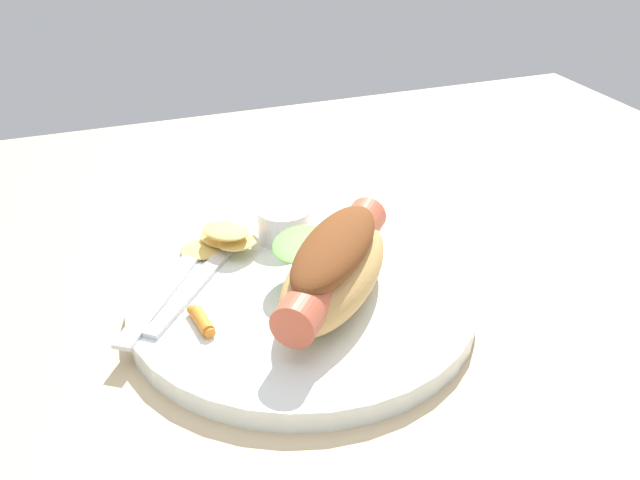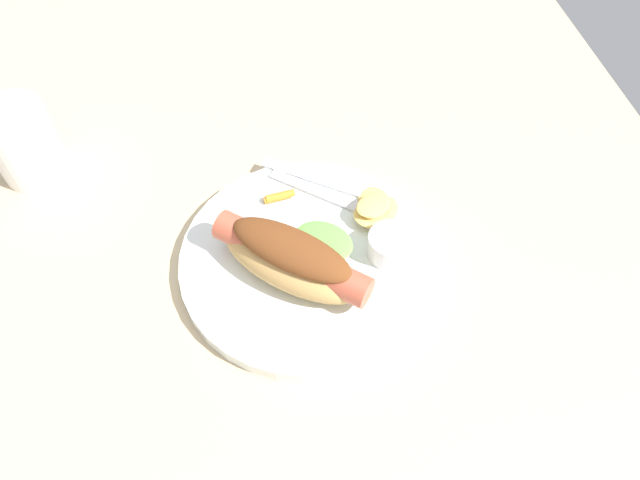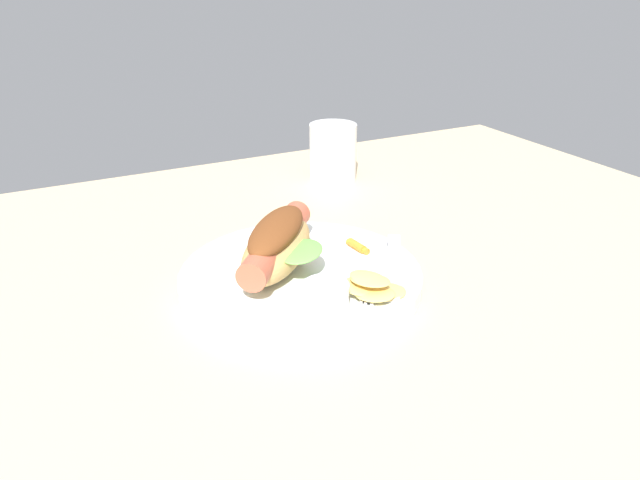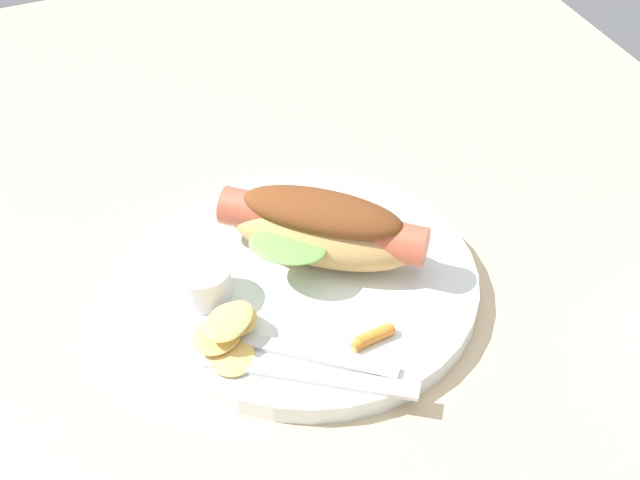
{
  "view_description": "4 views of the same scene",
  "coord_description": "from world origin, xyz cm",
  "px_view_note": "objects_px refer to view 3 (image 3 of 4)",
  "views": [
    {
      "loc": [
        -10.45,
        -42.18,
        31.46
      ],
      "look_at": [
        5.59,
        0.91,
        5.24
      ],
      "focal_mm": 39.98,
      "sensor_mm": 36.0,
      "label": 1
    },
    {
      "loc": [
        38.14,
        -5.32,
        52.85
      ],
      "look_at": [
        5.12,
        1.14,
        5.9
      ],
      "focal_mm": 34.13,
      "sensor_mm": 36.0,
      "label": 2
    },
    {
      "loc": [
        27.13,
        50.53,
        31.53
      ],
      "look_at": [
        2.15,
        1.35,
        5.41
      ],
      "focal_mm": 32.96,
      "sensor_mm": 36.0,
      "label": 3
    },
    {
      "loc": [
        -44.54,
        19.5,
        52.19
      ],
      "look_at": [
        2.7,
        -0.29,
        6.14
      ],
      "focal_mm": 52.61,
      "sensor_mm": 36.0,
      "label": 4
    }
  ],
  "objects_px": {
    "sauce_ramekin": "(326,297)",
    "chips_pile": "(372,286)",
    "hot_dog": "(277,244)",
    "carrot_garnish": "(357,246)",
    "knife": "(393,265)",
    "plate": "(300,276)",
    "fork": "(375,269)",
    "drinking_cup": "(333,152)"
  },
  "relations": [
    {
      "from": "knife",
      "to": "carrot_garnish",
      "type": "xyz_separation_m",
      "value": [
        0.01,
        -0.05,
        0.0
      ]
    },
    {
      "from": "fork",
      "to": "chips_pile",
      "type": "bearing_deg",
      "value": 3.63
    },
    {
      "from": "hot_dog",
      "to": "chips_pile",
      "type": "bearing_deg",
      "value": 71.75
    },
    {
      "from": "fork",
      "to": "carrot_garnish",
      "type": "distance_m",
      "value": 0.05
    },
    {
      "from": "sauce_ramekin",
      "to": "hot_dog",
      "type": "bearing_deg",
      "value": -86.34
    },
    {
      "from": "hot_dog",
      "to": "carrot_garnish",
      "type": "bearing_deg",
      "value": 130.31
    },
    {
      "from": "drinking_cup",
      "to": "carrot_garnish",
      "type": "bearing_deg",
      "value": 67.5
    },
    {
      "from": "plate",
      "to": "sauce_ramekin",
      "type": "relative_size",
      "value": 5.86
    },
    {
      "from": "drinking_cup",
      "to": "sauce_ramekin",
      "type": "bearing_deg",
      "value": 61.02
    },
    {
      "from": "carrot_garnish",
      "to": "fork",
      "type": "bearing_deg",
      "value": 81.36
    },
    {
      "from": "plate",
      "to": "drinking_cup",
      "type": "xyz_separation_m",
      "value": [
        -0.19,
        -0.28,
        0.04
      ]
    },
    {
      "from": "sauce_ramekin",
      "to": "fork",
      "type": "distance_m",
      "value": 0.1
    },
    {
      "from": "fork",
      "to": "drinking_cup",
      "type": "relative_size",
      "value": 1.38
    },
    {
      "from": "hot_dog",
      "to": "knife",
      "type": "distance_m",
      "value": 0.13
    },
    {
      "from": "sauce_ramekin",
      "to": "fork",
      "type": "xyz_separation_m",
      "value": [
        -0.08,
        -0.05,
        -0.01
      ]
    },
    {
      "from": "hot_dog",
      "to": "knife",
      "type": "height_order",
      "value": "hot_dog"
    },
    {
      "from": "knife",
      "to": "chips_pile",
      "type": "height_order",
      "value": "chips_pile"
    },
    {
      "from": "fork",
      "to": "knife",
      "type": "relative_size",
      "value": 0.81
    },
    {
      "from": "fork",
      "to": "hot_dog",
      "type": "bearing_deg",
      "value": -81.56
    },
    {
      "from": "hot_dog",
      "to": "fork",
      "type": "bearing_deg",
      "value": 99.97
    },
    {
      "from": "fork",
      "to": "chips_pile",
      "type": "height_order",
      "value": "chips_pile"
    },
    {
      "from": "chips_pile",
      "to": "carrot_garnish",
      "type": "distance_m",
      "value": 0.11
    },
    {
      "from": "chips_pile",
      "to": "drinking_cup",
      "type": "distance_m",
      "value": 0.4
    },
    {
      "from": "knife",
      "to": "sauce_ramekin",
      "type": "bearing_deg",
      "value": -33.22
    },
    {
      "from": "knife",
      "to": "fork",
      "type": "bearing_deg",
      "value": -59.82
    },
    {
      "from": "hot_dog",
      "to": "chips_pile",
      "type": "height_order",
      "value": "hot_dog"
    },
    {
      "from": "hot_dog",
      "to": "carrot_garnish",
      "type": "relative_size",
      "value": 4.37
    },
    {
      "from": "fork",
      "to": "chips_pile",
      "type": "relative_size",
      "value": 1.78
    },
    {
      "from": "sauce_ramekin",
      "to": "drinking_cup",
      "type": "bearing_deg",
      "value": -118.98
    },
    {
      "from": "sauce_ramekin",
      "to": "chips_pile",
      "type": "relative_size",
      "value": 0.64
    },
    {
      "from": "chips_pile",
      "to": "drinking_cup",
      "type": "relative_size",
      "value": 0.78
    },
    {
      "from": "sauce_ramekin",
      "to": "chips_pile",
      "type": "distance_m",
      "value": 0.05
    },
    {
      "from": "chips_pile",
      "to": "drinking_cup",
      "type": "height_order",
      "value": "drinking_cup"
    },
    {
      "from": "knife",
      "to": "drinking_cup",
      "type": "relative_size",
      "value": 1.7
    },
    {
      "from": "sauce_ramekin",
      "to": "knife",
      "type": "relative_size",
      "value": 0.29
    },
    {
      "from": "sauce_ramekin",
      "to": "chips_pile",
      "type": "height_order",
      "value": "sauce_ramekin"
    },
    {
      "from": "hot_dog",
      "to": "chips_pile",
      "type": "distance_m",
      "value": 0.12
    },
    {
      "from": "plate",
      "to": "carrot_garnish",
      "type": "xyz_separation_m",
      "value": [
        -0.08,
        -0.02,
        0.01
      ]
    },
    {
      "from": "knife",
      "to": "chips_pile",
      "type": "xyz_separation_m",
      "value": [
        0.05,
        0.04,
        0.01
      ]
    },
    {
      "from": "fork",
      "to": "knife",
      "type": "height_order",
      "value": "same"
    },
    {
      "from": "fork",
      "to": "drinking_cup",
      "type": "distance_m",
      "value": 0.34
    },
    {
      "from": "sauce_ramekin",
      "to": "chips_pile",
      "type": "xyz_separation_m",
      "value": [
        -0.05,
        -0.0,
        -0.0
      ]
    }
  ]
}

